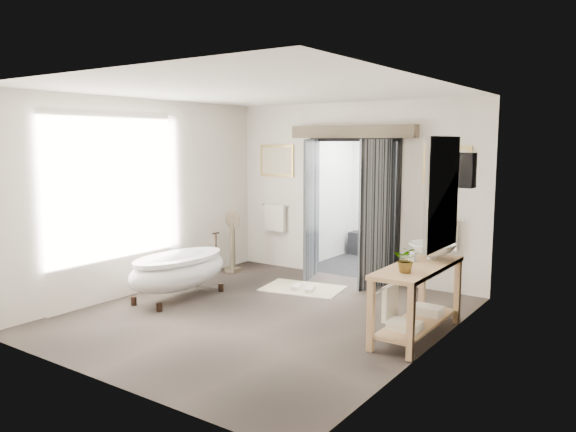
% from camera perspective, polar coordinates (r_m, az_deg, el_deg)
% --- Properties ---
extents(ground_plane, '(5.00, 5.00, 0.00)m').
position_cam_1_polar(ground_plane, '(7.50, -2.66, -10.01)').
color(ground_plane, brown).
extents(room_shell, '(4.52, 5.02, 2.91)m').
position_cam_1_polar(room_shell, '(7.09, -3.55, 4.26)').
color(room_shell, beige).
rests_on(room_shell, ground_plane).
extents(shower_room, '(2.22, 2.01, 2.51)m').
position_cam_1_polar(shower_room, '(10.68, 10.44, 0.16)').
color(shower_room, black).
rests_on(shower_room, ground_plane).
extents(back_wall_dressing, '(3.82, 0.79, 2.52)m').
position_cam_1_polar(back_wall_dressing, '(9.12, 6.17, 3.13)').
color(back_wall_dressing, black).
rests_on(back_wall_dressing, ground_plane).
extents(clawfoot_tub, '(0.78, 1.75, 0.86)m').
position_cam_1_polar(clawfoot_tub, '(8.31, -11.05, -5.40)').
color(clawfoot_tub, black).
rests_on(clawfoot_tub, ground_plane).
extents(vanity, '(0.57, 1.60, 0.85)m').
position_cam_1_polar(vanity, '(6.75, 12.78, -7.75)').
color(vanity, tan).
rests_on(vanity, ground_plane).
extents(pedestal_mirror, '(0.32, 0.21, 1.09)m').
position_cam_1_polar(pedestal_mirror, '(9.80, -5.63, -3.02)').
color(pedestal_mirror, brown).
rests_on(pedestal_mirror, ground_plane).
extents(rug, '(1.33, 1.01, 0.01)m').
position_cam_1_polar(rug, '(8.75, 1.50, -7.37)').
color(rug, beige).
rests_on(rug, ground_plane).
extents(slippers, '(0.45, 0.30, 0.05)m').
position_cam_1_polar(slippers, '(8.66, 1.57, -7.30)').
color(slippers, beige).
rests_on(slippers, rug).
extents(basin, '(0.63, 0.63, 0.20)m').
position_cam_1_polar(basin, '(7.04, 14.45, -3.47)').
color(basin, white).
rests_on(basin, vanity).
extents(plant, '(0.28, 0.25, 0.29)m').
position_cam_1_polar(plant, '(6.25, 11.96, -4.35)').
color(plant, gray).
rests_on(plant, vanity).
extents(soap_bottle_a, '(0.08, 0.08, 0.17)m').
position_cam_1_polar(soap_bottle_a, '(6.84, 12.53, -3.85)').
color(soap_bottle_a, gray).
rests_on(soap_bottle_a, vanity).
extents(soap_bottle_b, '(0.14, 0.14, 0.16)m').
position_cam_1_polar(soap_bottle_b, '(7.31, 14.50, -3.21)').
color(soap_bottle_b, gray).
rests_on(soap_bottle_b, vanity).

